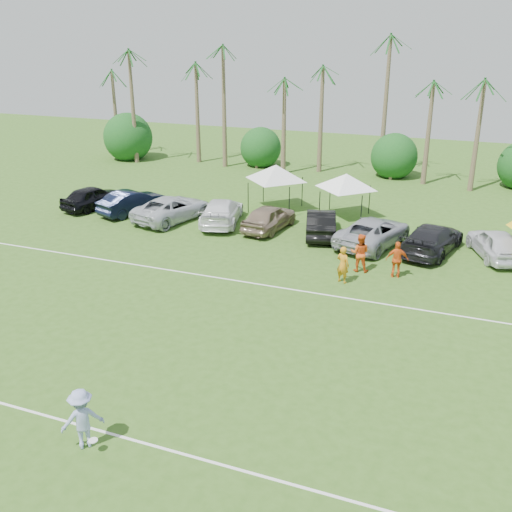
% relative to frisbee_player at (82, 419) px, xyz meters
% --- Properties ---
extents(field_lines, '(80.00, 12.10, 0.01)m').
position_rel_frisbee_player_xyz_m(field_lines, '(-2.83, 6.71, -0.94)').
color(field_lines, white).
rests_on(field_lines, ground).
extents(palm_tree_0, '(2.40, 2.40, 8.90)m').
position_rel_frisbee_player_xyz_m(palm_tree_0, '(-24.83, 36.71, 6.53)').
color(palm_tree_0, brown).
rests_on(palm_tree_0, ground).
extents(palm_tree_1, '(2.40, 2.40, 9.90)m').
position_rel_frisbee_player_xyz_m(palm_tree_1, '(-19.83, 36.71, 7.40)').
color(palm_tree_1, brown).
rests_on(palm_tree_1, ground).
extents(palm_tree_2, '(2.40, 2.40, 10.90)m').
position_rel_frisbee_player_xyz_m(palm_tree_2, '(-14.83, 36.71, 8.26)').
color(palm_tree_2, brown).
rests_on(palm_tree_2, ground).
extents(palm_tree_3, '(2.40, 2.40, 11.90)m').
position_rel_frisbee_player_xyz_m(palm_tree_3, '(-10.83, 36.71, 9.11)').
color(palm_tree_3, brown).
rests_on(palm_tree_3, ground).
extents(palm_tree_4, '(2.40, 2.40, 8.90)m').
position_rel_frisbee_player_xyz_m(palm_tree_4, '(-6.83, 36.71, 6.53)').
color(palm_tree_4, brown).
rests_on(palm_tree_4, ground).
extents(palm_tree_5, '(2.40, 2.40, 9.90)m').
position_rel_frisbee_player_xyz_m(palm_tree_5, '(-2.83, 36.71, 7.40)').
color(palm_tree_5, brown).
rests_on(palm_tree_5, ground).
extents(palm_tree_6, '(2.40, 2.40, 10.90)m').
position_rel_frisbee_player_xyz_m(palm_tree_6, '(1.17, 36.71, 8.26)').
color(palm_tree_6, brown).
rests_on(palm_tree_6, ground).
extents(palm_tree_7, '(2.40, 2.40, 11.90)m').
position_rel_frisbee_player_xyz_m(palm_tree_7, '(5.17, 36.71, 9.11)').
color(palm_tree_7, brown).
rests_on(palm_tree_7, ground).
extents(palm_tree_8, '(2.40, 2.40, 8.90)m').
position_rel_frisbee_player_xyz_m(palm_tree_8, '(10.17, 36.71, 6.53)').
color(palm_tree_8, brown).
rests_on(palm_tree_8, ground).
extents(bush_tree_0, '(4.00, 4.00, 4.00)m').
position_rel_frisbee_player_xyz_m(bush_tree_0, '(-21.83, 37.71, 0.85)').
color(bush_tree_0, brown).
rests_on(bush_tree_0, ground).
extents(bush_tree_1, '(4.00, 4.00, 4.00)m').
position_rel_frisbee_player_xyz_m(bush_tree_1, '(-8.83, 37.71, 0.85)').
color(bush_tree_1, brown).
rests_on(bush_tree_1, ground).
extents(bush_tree_2, '(4.00, 4.00, 4.00)m').
position_rel_frisbee_player_xyz_m(bush_tree_2, '(3.17, 37.71, 0.85)').
color(bush_tree_2, brown).
rests_on(bush_tree_2, ground).
extents(sideline_player_a, '(0.79, 0.66, 1.85)m').
position_rel_frisbee_player_xyz_m(sideline_player_a, '(4.29, 14.42, -0.02)').
color(sideline_player_a, orange).
rests_on(sideline_player_a, ground).
extents(sideline_player_b, '(1.04, 0.85, 1.99)m').
position_rel_frisbee_player_xyz_m(sideline_player_b, '(4.77, 16.13, 0.04)').
color(sideline_player_b, '#E35419').
rests_on(sideline_player_b, ground).
extents(sideline_player_c, '(1.16, 0.67, 1.86)m').
position_rel_frisbee_player_xyz_m(sideline_player_c, '(6.64, 16.02, -0.02)').
color(sideline_player_c, '#E35919').
rests_on(sideline_player_c, ground).
extents(canopy_tent_left, '(4.48, 4.48, 3.63)m').
position_rel_frisbee_player_xyz_m(canopy_tent_left, '(-2.89, 25.05, 2.16)').
color(canopy_tent_left, black).
rests_on(canopy_tent_left, ground).
extents(canopy_tent_right, '(4.20, 4.20, 3.40)m').
position_rel_frisbee_player_xyz_m(canopy_tent_right, '(1.96, 25.00, 1.96)').
color(canopy_tent_right, black).
rests_on(canopy_tent_right, ground).
extents(frisbee_player, '(1.37, 1.36, 1.90)m').
position_rel_frisbee_player_xyz_m(frisbee_player, '(0.00, 0.00, 0.00)').
color(frisbee_player, '#94A0D2').
rests_on(frisbee_player, ground).
extents(parked_car_0, '(2.89, 4.98, 1.59)m').
position_rel_frisbee_player_xyz_m(parked_car_0, '(-14.80, 20.72, -0.15)').
color(parked_car_0, black).
rests_on(parked_car_0, ground).
extents(parked_car_1, '(3.26, 5.12, 1.59)m').
position_rel_frisbee_player_xyz_m(parked_car_1, '(-11.55, 20.65, -0.15)').
color(parked_car_1, black).
rests_on(parked_car_1, ground).
extents(parked_car_2, '(3.95, 6.20, 1.59)m').
position_rel_frisbee_player_xyz_m(parked_car_2, '(-8.30, 20.28, -0.15)').
color(parked_car_2, silver).
rests_on(parked_car_2, ground).
extents(parked_car_3, '(3.55, 5.88, 1.59)m').
position_rel_frisbee_player_xyz_m(parked_car_3, '(-5.04, 20.79, -0.15)').
color(parked_car_3, white).
rests_on(parked_car_3, ground).
extents(parked_car_4, '(2.46, 4.88, 1.59)m').
position_rel_frisbee_player_xyz_m(parked_car_4, '(-1.79, 20.71, -0.15)').
color(parked_car_4, gray).
rests_on(parked_car_4, ground).
extents(parked_car_5, '(2.90, 5.11, 1.59)m').
position_rel_frisbee_player_xyz_m(parked_car_5, '(1.46, 20.83, -0.15)').
color(parked_car_5, black).
rests_on(parked_car_5, ground).
extents(parked_car_6, '(4.10, 6.24, 1.59)m').
position_rel_frisbee_player_xyz_m(parked_car_6, '(4.71, 20.27, -0.15)').
color(parked_car_6, '#A7A8B1').
rests_on(parked_car_6, ground).
extents(parked_car_7, '(3.42, 5.86, 1.59)m').
position_rel_frisbee_player_xyz_m(parked_car_7, '(7.96, 20.26, -0.15)').
color(parked_car_7, black).
rests_on(parked_car_7, ground).
extents(parked_car_8, '(3.42, 5.04, 1.59)m').
position_rel_frisbee_player_xyz_m(parked_car_8, '(11.21, 20.69, -0.15)').
color(parked_car_8, white).
rests_on(parked_car_8, ground).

